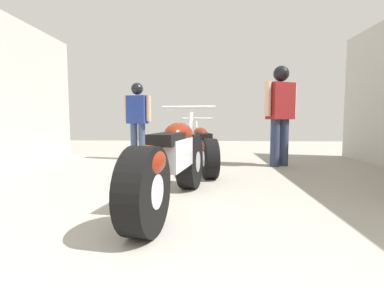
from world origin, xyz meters
The scene contains 5 objects.
ground_plane centered at (0.00, 3.09, 0.00)m, with size 15.85×15.85×0.00m, color #9E998E.
motorcycle_maroon_cruiser centered at (-0.24, 2.36, 0.43)m, with size 0.72×2.20×1.03m.
motorcycle_black_naked centered at (0.03, 4.36, 0.38)m, with size 0.66×1.91×0.89m.
mechanic_in_blue centered at (1.43, 4.94, 1.09)m, with size 0.68×0.45×1.82m.
mechanic_with_helmet centered at (-1.38, 5.67, 0.97)m, with size 0.64×0.34×1.63m.
Camera 1 is at (0.11, -0.40, 0.86)m, focal length 26.97 mm.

